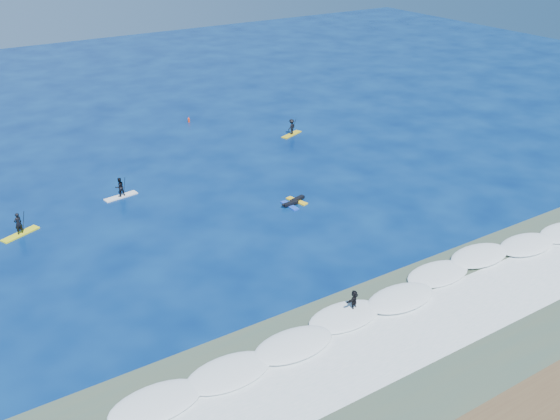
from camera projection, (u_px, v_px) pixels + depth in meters
ground at (293, 237)px, 45.30m from camera, size 160.00×160.00×0.00m
shallow_water at (432, 338)px, 34.75m from camera, size 90.00×13.00×0.01m
breaking_wave at (385, 304)px, 37.77m from camera, size 40.00×6.00×0.30m
whitewater at (420, 329)px, 35.51m from camera, size 34.00×5.00×0.02m
sup_paddler_left at (19, 227)px, 45.32m from camera, size 2.93×1.84×2.02m
sup_paddler_center at (120, 189)px, 51.10m from camera, size 2.87×1.08×1.97m
sup_paddler_right at (292, 128)px, 64.80m from camera, size 2.83×1.68×1.95m
prone_paddler_near at (297, 200)px, 50.59m from camera, size 1.55×2.03×0.41m
prone_paddler_far at (290, 205)px, 49.83m from camera, size 1.53×1.94×0.40m
wave_surfer at (354, 301)px, 36.64m from camera, size 1.94×1.13×1.36m
marker_buoy at (189, 120)px, 68.81m from camera, size 0.25×0.25×0.60m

